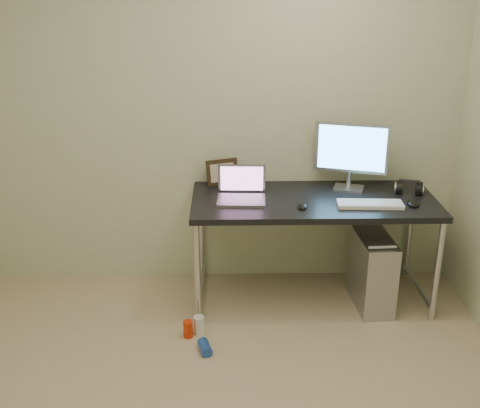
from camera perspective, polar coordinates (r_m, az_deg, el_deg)
name	(u,v)px	position (r m, az deg, el deg)	size (l,w,h in m)	color
wall_back	(210,113)	(4.19, -2.82, 8.62)	(3.50, 0.02, 2.50)	beige
desk	(313,209)	(4.06, 6.97, -0.48)	(1.62, 0.71, 0.75)	black
tower_computer	(372,270)	(4.23, 12.38, -6.17)	(0.24, 0.50, 0.54)	#B4B4B9
cable_a	(354,228)	(4.50, 10.78, -2.21)	(0.01, 0.01, 0.70)	black
cable_b	(367,231)	(4.51, 11.93, -2.53)	(0.01, 0.01, 0.72)	black
can_red	(188,329)	(3.89, -4.95, -11.73)	(0.06, 0.06, 0.11)	red
can_white	(199,325)	(3.90, -3.91, -11.41)	(0.07, 0.07, 0.13)	white
can_blue	(205,347)	(3.75, -3.35, -13.41)	(0.07, 0.07, 0.12)	#2249AC
laptop	(242,192)	(3.98, 0.15, 1.18)	(0.33, 0.27, 0.22)	silver
monitor	(351,151)	(4.16, 10.49, 4.98)	(0.49, 0.20, 0.47)	silver
keyboard	(370,204)	(3.96, 12.23, -0.02)	(0.42, 0.14, 0.03)	white
mouse_right	(413,202)	(4.03, 16.09, 0.14)	(0.07, 0.12, 0.04)	black
mouse_left	(303,205)	(3.86, 5.95, -0.13)	(0.06, 0.10, 0.03)	black
headphones	(409,189)	(4.24, 15.73, 1.41)	(0.20, 0.12, 0.12)	black
picture_frame	(222,172)	(4.24, -1.69, 3.04)	(0.23, 0.03, 0.18)	black
webcam	(260,174)	(4.24, 1.89, 2.88)	(0.04, 0.03, 0.11)	silver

